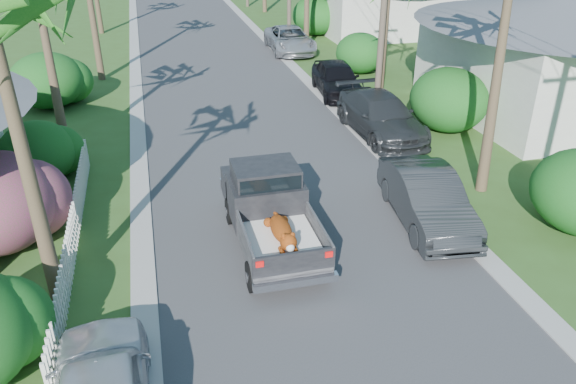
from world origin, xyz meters
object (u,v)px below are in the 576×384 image
object	(u,v)px
parked_car_rn	(427,199)
pickup_truck	(268,205)
house_right_near	(551,61)
parked_car_rf	(337,79)
house_right_far	(384,0)
utility_pole_b	(384,6)
parked_car_rd	(290,40)
parked_car_rm	(381,116)

from	to	relation	value
parked_car_rn	pickup_truck	bearing A→B (deg)	-177.04
parked_car_rn	house_right_near	world-z (taller)	house_right_near
pickup_truck	house_right_near	bearing A→B (deg)	27.77
parked_car_rf	house_right_far	size ratio (longest dim) A/B	0.51
pickup_truck	house_right_near	xyz separation A→B (m)	(13.91, 7.33, 1.21)
house_right_far	utility_pole_b	world-z (taller)	utility_pole_b
parked_car_rd	house_right_near	xyz separation A→B (m)	(8.00, -13.46, 1.48)
parked_car_rn	parked_car_rm	distance (m)	6.86
parked_car_rn	utility_pole_b	size ratio (longest dim) A/B	0.51
parked_car_rm	parked_car_rf	size ratio (longest dim) A/B	1.16
parked_car_rm	house_right_far	bearing A→B (deg)	64.85
house_right_near	house_right_far	bearing A→B (deg)	90.00
house_right_near	parked_car_rd	bearing A→B (deg)	120.73
parked_car_rd	parked_car_rm	bearing A→B (deg)	-88.10
parked_car_rm	parked_car_rd	distance (m)	14.36
parked_car_rm	utility_pole_b	xyz separation A→B (m)	(0.60, 1.90, 3.82)
pickup_truck	house_right_near	distance (m)	15.77
parked_car_rd	utility_pole_b	world-z (taller)	utility_pole_b
parked_car_rf	house_right_near	distance (m)	9.28
parked_car_rn	utility_pole_b	xyz separation A→B (m)	(2.00, 8.62, 3.84)
pickup_truck	house_right_far	bearing A→B (deg)	61.22
utility_pole_b	parked_car_rf	bearing A→B (deg)	99.76
house_right_near	parked_car_rf	bearing A→B (deg)	150.72
parked_car_rm	house_right_near	world-z (taller)	house_right_near
parked_car_rd	parked_car_rn	bearing A→B (deg)	-91.90
parked_car_rn	house_right_far	size ratio (longest dim) A/B	0.51
parked_car_rd	house_right_far	bearing A→B (deg)	31.49
parked_car_rn	parked_car_rd	size ratio (longest dim) A/B	0.86
pickup_truck	parked_car_rm	distance (m)	8.73
house_right_near	utility_pole_b	bearing A→B (deg)	172.30
parked_car_rf	parked_car_rm	bearing A→B (deg)	-84.56
utility_pole_b	house_right_near	bearing A→B (deg)	-7.70
parked_car_rn	house_right_near	size ratio (longest dim) A/B	0.51
house_right_near	parked_car_rm	bearing A→B (deg)	-173.56
parked_car_rm	house_right_near	xyz separation A→B (m)	(8.00, 0.90, 1.44)
pickup_truck	parked_car_rd	world-z (taller)	pickup_truck
pickup_truck	parked_car_rd	bearing A→B (deg)	74.12
parked_car_rn	house_right_near	xyz separation A→B (m)	(9.40, 7.62, 1.46)
utility_pole_b	parked_car_rn	bearing A→B (deg)	-103.06
parked_car_rf	house_right_near	xyz separation A→B (m)	(8.00, -4.49, 1.44)
pickup_truck	parked_car_rm	bearing A→B (deg)	47.37
pickup_truck	parked_car_rm	world-z (taller)	pickup_truck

